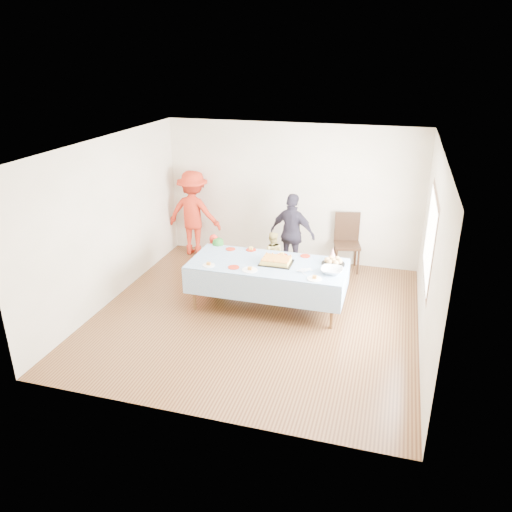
{
  "coord_description": "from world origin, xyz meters",
  "views": [
    {
      "loc": [
        1.94,
        -6.76,
        3.93
      ],
      "look_at": [
        -0.09,
        0.3,
        0.89
      ],
      "focal_mm": 35.0,
      "sensor_mm": 36.0,
      "label": 1
    }
  ],
  "objects": [
    {
      "name": "ground",
      "position": [
        0.0,
        0.0,
        0.0
      ],
      "size": [
        5.0,
        5.0,
        0.0
      ],
      "primitive_type": "plane",
      "color": "#462614",
      "rests_on": "ground"
    },
    {
      "name": "room_walls",
      "position": [
        0.05,
        0.0,
        1.77
      ],
      "size": [
        5.04,
        5.04,
        2.72
      ],
      "color": "#BCB49A",
      "rests_on": "ground"
    },
    {
      "name": "party_table",
      "position": [
        0.1,
        0.34,
        0.72
      ],
      "size": [
        2.5,
        1.1,
        0.78
      ],
      "color": "brown",
      "rests_on": "ground"
    },
    {
      "name": "birthday_cake",
      "position": [
        0.23,
        0.36,
        0.82
      ],
      "size": [
        0.51,
        0.39,
        0.09
      ],
      "color": "black",
      "rests_on": "party_table"
    },
    {
      "name": "rolls_tray",
      "position": [
        1.11,
        0.57,
        0.83
      ],
      "size": [
        0.37,
        0.37,
        0.11
      ],
      "color": "black",
      "rests_on": "party_table"
    },
    {
      "name": "punch_bowl",
      "position": [
        1.13,
        0.22,
        0.82
      ],
      "size": [
        0.34,
        0.34,
        0.08
      ],
      "primitive_type": "imported",
      "color": "silver",
      "rests_on": "party_table"
    },
    {
      "name": "party_hat",
      "position": [
        1.07,
        0.78,
        0.88
      ],
      "size": [
        0.11,
        0.11,
        0.19
      ],
      "primitive_type": "cone",
      "color": "white",
      "rests_on": "party_table"
    },
    {
      "name": "fork_pile",
      "position": [
        0.72,
        0.13,
        0.81
      ],
      "size": [
        0.24,
        0.18,
        0.07
      ],
      "primitive_type": null,
      "color": "white",
      "rests_on": "party_table"
    },
    {
      "name": "plate_red_far_a",
      "position": [
        -0.67,
        0.73,
        0.79
      ],
      "size": [
        0.17,
        0.17,
        0.01
      ],
      "primitive_type": "cylinder",
      "color": "red",
      "rests_on": "party_table"
    },
    {
      "name": "plate_red_far_b",
      "position": [
        -0.32,
        0.79,
        0.79
      ],
      "size": [
        0.17,
        0.17,
        0.01
      ],
      "primitive_type": "cylinder",
      "color": "red",
      "rests_on": "party_table"
    },
    {
      "name": "plate_red_far_c",
      "position": [
        0.25,
        0.69,
        0.79
      ],
      "size": [
        0.19,
        0.19,
        0.01
      ],
      "primitive_type": "cylinder",
      "color": "red",
      "rests_on": "party_table"
    },
    {
      "name": "plate_red_far_d",
      "position": [
        0.62,
        0.78,
        0.79
      ],
      "size": [
        0.17,
        0.17,
        0.01
      ],
      "primitive_type": "cylinder",
      "color": "red",
      "rests_on": "party_table"
    },
    {
      "name": "plate_red_near",
      "position": [
        -0.37,
        0.01,
        0.79
      ],
      "size": [
        0.18,
        0.18,
        0.01
      ],
      "primitive_type": "cylinder",
      "color": "red",
      "rests_on": "party_table"
    },
    {
      "name": "plate_white_left",
      "position": [
        -0.78,
        -0.02,
        0.79
      ],
      "size": [
        0.19,
        0.19,
        0.01
      ],
      "primitive_type": "cylinder",
      "color": "white",
      "rests_on": "party_table"
    },
    {
      "name": "plate_white_mid",
      "position": [
        -0.1,
        -0.02,
        0.79
      ],
      "size": [
        0.24,
        0.24,
        0.01
      ],
      "primitive_type": "cylinder",
      "color": "white",
      "rests_on": "party_table"
    },
    {
      "name": "plate_white_right",
      "position": [
        0.92,
        -0.06,
        0.79
      ],
      "size": [
        0.22,
        0.22,
        0.01
      ],
      "primitive_type": "cylinder",
      "color": "white",
      "rests_on": "party_table"
    },
    {
      "name": "dining_chair",
      "position": [
        1.15,
        2.29,
        0.61
      ],
      "size": [
        0.56,
        0.56,
        1.09
      ],
      "rotation": [
        0.0,
        0.0,
        0.21
      ],
      "color": "black",
      "rests_on": "ground"
    },
    {
      "name": "toddler_left",
      "position": [
        -1.11,
        1.08,
        0.44
      ],
      "size": [
        0.33,
        0.23,
        0.89
      ],
      "primitive_type": "imported",
      "rotation": [
        0.0,
        0.0,
        3.09
      ],
      "color": "red",
      "rests_on": "ground"
    },
    {
      "name": "toddler_mid",
      "position": [
        -0.95,
        0.9,
        0.44
      ],
      "size": [
        0.49,
        0.37,
        0.89
      ],
      "primitive_type": "imported",
      "rotation": [
        0.0,
        0.0,
        3.36
      ],
      "color": "#236A24",
      "rests_on": "ground"
    },
    {
      "name": "toddler_right",
      "position": [
        -0.13,
        1.51,
        0.44
      ],
      "size": [
        0.48,
        0.41,
        0.88
      ],
      "primitive_type": "imported",
      "rotation": [
        0.0,
        0.0,
        3.33
      ],
      "color": "#D4BD63",
      "rests_on": "ground"
    },
    {
      "name": "adult_left",
      "position": [
        -1.95,
        2.2,
        0.87
      ],
      "size": [
        1.14,
        0.68,
        1.74
      ],
      "primitive_type": "imported",
      "rotation": [
        0.0,
        0.0,
        3.11
      ],
      "color": "red",
      "rests_on": "ground"
    },
    {
      "name": "adult_right",
      "position": [
        0.18,
        1.81,
        0.77
      ],
      "size": [
        0.96,
        0.58,
        1.54
      ],
      "primitive_type": "imported",
      "rotation": [
        0.0,
        0.0,
        2.89
      ],
      "color": "#2B2635",
      "rests_on": "ground"
    }
  ]
}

